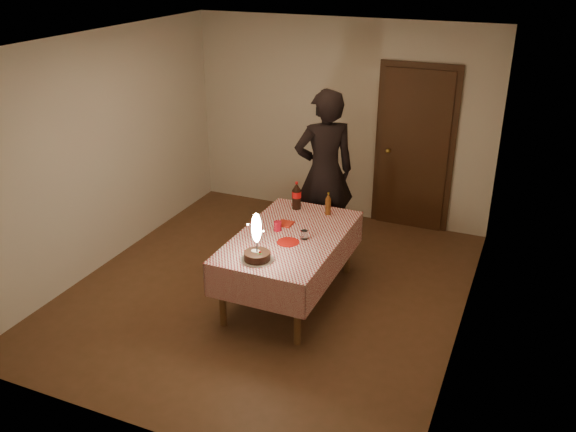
# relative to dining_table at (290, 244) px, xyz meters

# --- Properties ---
(ground) EXTENTS (4.00, 4.50, 0.01)m
(ground) POSITION_rel_dining_table_xyz_m (-0.26, 0.03, -0.62)
(ground) COLOR brown
(ground) RESTS_ON ground
(room_shell) EXTENTS (4.04, 4.54, 2.62)m
(room_shell) POSITION_rel_dining_table_xyz_m (-0.23, 0.11, 1.04)
(room_shell) COLOR beige
(room_shell) RESTS_ON ground
(dining_table) EXTENTS (1.02, 1.72, 0.71)m
(dining_table) POSITION_rel_dining_table_xyz_m (0.00, 0.00, 0.00)
(dining_table) COLOR brown
(dining_table) RESTS_ON ground
(birthday_cake) EXTENTS (0.31, 0.31, 0.47)m
(birthday_cake) POSITION_rel_dining_table_xyz_m (-0.08, -0.60, 0.23)
(birthday_cake) COLOR white
(birthday_cake) RESTS_ON dining_table
(red_plate) EXTENTS (0.22, 0.22, 0.01)m
(red_plate) POSITION_rel_dining_table_xyz_m (0.05, -0.15, 0.10)
(red_plate) COLOR red
(red_plate) RESTS_ON dining_table
(red_cup) EXTENTS (0.08, 0.08, 0.10)m
(red_cup) POSITION_rel_dining_table_xyz_m (-0.16, 0.06, 0.15)
(red_cup) COLOR #AF0C1D
(red_cup) RESTS_ON dining_table
(clear_cup) EXTENTS (0.07, 0.07, 0.09)m
(clear_cup) POSITION_rel_dining_table_xyz_m (0.16, -0.01, 0.14)
(clear_cup) COLOR silver
(clear_cup) RESTS_ON dining_table
(napkin_stack) EXTENTS (0.15, 0.15, 0.02)m
(napkin_stack) POSITION_rel_dining_table_xyz_m (-0.15, 0.22, 0.11)
(napkin_stack) COLOR red
(napkin_stack) RESTS_ON dining_table
(cola_bottle) EXTENTS (0.10, 0.10, 0.32)m
(cola_bottle) POSITION_rel_dining_table_xyz_m (-0.20, 0.66, 0.25)
(cola_bottle) COLOR black
(cola_bottle) RESTS_ON dining_table
(amber_bottle_right) EXTENTS (0.06, 0.06, 0.25)m
(amber_bottle_right) POSITION_rel_dining_table_xyz_m (0.17, 0.65, 0.22)
(amber_bottle_right) COLOR #5F2F10
(amber_bottle_right) RESTS_ON dining_table
(photographer) EXTENTS (0.85, 0.80, 1.96)m
(photographer) POSITION_rel_dining_table_xyz_m (-0.08, 1.20, 0.36)
(photographer) COLOR black
(photographer) RESTS_ON ground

